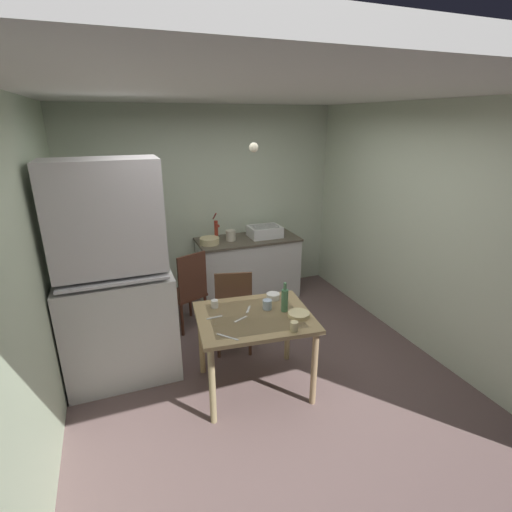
{
  "coord_description": "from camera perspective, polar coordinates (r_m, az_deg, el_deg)",
  "views": [
    {
      "loc": [
        -1.23,
        -3.05,
        2.44
      ],
      "look_at": [
        0.04,
        0.24,
        1.17
      ],
      "focal_mm": 26.74,
      "sensor_mm": 36.0,
      "label": 1
    }
  ],
  "objects": [
    {
      "name": "wall_back",
      "position": [
        5.4,
        -7.45,
        7.58
      ],
      "size": [
        3.76,
        0.1,
        2.63
      ],
      "primitive_type": "cube",
      "color": "beige",
      "rests_on": "ground"
    },
    {
      "name": "soup_bowl_small",
      "position": [
        3.47,
        6.4,
        -8.69
      ],
      "size": [
        0.19,
        0.19,
        0.04
      ],
      "primitive_type": "cylinder",
      "color": "beige",
      "rests_on": "dining_table"
    },
    {
      "name": "wall_left",
      "position": [
        3.32,
        -30.87,
        -3.0
      ],
      "size": [
        0.1,
        4.16,
        2.63
      ],
      "primitive_type": "cube",
      "color": "beige",
      "rests_on": "ground"
    },
    {
      "name": "serving_spoon",
      "position": [
        3.41,
        -2.33,
        -9.43
      ],
      "size": [
        0.14,
        0.08,
        0.0
      ],
      "primitive_type": "cube",
      "rotation": [
        0.0,
        0.0,
        0.42
      ],
      "color": "beige",
      "rests_on": "dining_table"
    },
    {
      "name": "table_knife",
      "position": [
        3.17,
        -4.28,
        -11.97
      ],
      "size": [
        0.15,
        0.17,
        0.0
      ],
      "primitive_type": "cube",
      "rotation": [
        0.0,
        0.0,
        2.29
      ],
      "color": "silver",
      "rests_on": "dining_table"
    },
    {
      "name": "chair_by_counter",
      "position": [
        4.66,
        -10.09,
        -5.01
      ],
      "size": [
        0.52,
        0.52,
        0.99
      ],
      "color": "#512B1D",
      "rests_on": "ground"
    },
    {
      "name": "hutch_cabinet",
      "position": [
        3.74,
        -20.33,
        -4.16
      ],
      "size": [
        1.03,
        0.53,
        2.14
      ],
      "color": "silver",
      "rests_on": "ground"
    },
    {
      "name": "pendant_bulb",
      "position": [
        3.25,
        -0.35,
        15.92
      ],
      "size": [
        0.08,
        0.08,
        0.08
      ],
      "primitive_type": "sphere",
      "color": "#F9EFCC"
    },
    {
      "name": "mug_tall",
      "position": [
        3.62,
        -6.21,
        -7.12
      ],
      "size": [
        0.07,
        0.07,
        0.07
      ],
      "primitive_type": "cylinder",
      "color": "white",
      "rests_on": "dining_table"
    },
    {
      "name": "ground_plane",
      "position": [
        4.1,
        0.76,
        -16.76
      ],
      "size": [
        5.06,
        5.06,
        0.0
      ],
      "primitive_type": "plane",
      "color": "brown"
    },
    {
      "name": "sink_basin",
      "position": [
        5.36,
        1.31,
        3.72
      ],
      "size": [
        0.44,
        0.34,
        0.15
      ],
      "color": "white",
      "rests_on": "counter_cabinet"
    },
    {
      "name": "glass_bottle",
      "position": [
        3.51,
        4.31,
        -6.53
      ],
      "size": [
        0.06,
        0.06,
        0.28
      ],
      "color": "#4C7F56",
      "rests_on": "dining_table"
    },
    {
      "name": "hand_pump",
      "position": [
        5.16,
        -5.97,
        4.05
      ],
      "size": [
        0.05,
        0.27,
        0.39
      ],
      "color": "maroon",
      "rests_on": "counter_cabinet"
    },
    {
      "name": "dining_table",
      "position": [
        3.53,
        -0.24,
        -10.37
      ],
      "size": [
        1.11,
        0.93,
        0.77
      ],
      "color": "#A1885B",
      "rests_on": "ground"
    },
    {
      "name": "stoneware_crock",
      "position": [
        5.2,
        -3.8,
        3.1
      ],
      "size": [
        0.13,
        0.13,
        0.14
      ],
      "primitive_type": "cylinder",
      "color": "beige",
      "rests_on": "counter_cabinet"
    },
    {
      "name": "chair_far_side",
      "position": [
        4.13,
        -3.42,
        -8.06
      ],
      "size": [
        0.48,
        0.48,
        0.98
      ],
      "color": "#4F3020",
      "rests_on": "ground"
    },
    {
      "name": "teacup_mint",
      "position": [
        3.57,
        1.69,
        -7.26
      ],
      "size": [
        0.08,
        0.08,
        0.09
      ],
      "primitive_type": "cylinder",
      "color": "#9EB2C6",
      "rests_on": "dining_table"
    },
    {
      "name": "teaspoon_near_bowl",
      "position": [
        3.46,
        -6.23,
        -9.12
      ],
      "size": [
        0.15,
        0.03,
        0.0
      ],
      "primitive_type": "cube",
      "rotation": [
        0.0,
        0.0,
        3.21
      ],
      "color": "beige",
      "rests_on": "dining_table"
    },
    {
      "name": "serving_bowl_wide",
      "position": [
        3.77,
        2.57,
        -6.03
      ],
      "size": [
        0.13,
        0.13,
        0.06
      ],
      "primitive_type": "cylinder",
      "color": "white",
      "rests_on": "dining_table"
    },
    {
      "name": "mug_dark",
      "position": [
        3.23,
        5.72,
        -10.46
      ],
      "size": [
        0.07,
        0.07,
        0.09
      ],
      "primitive_type": "cylinder",
      "color": "beige",
      "rests_on": "dining_table"
    },
    {
      "name": "ceiling_slab",
      "position": [
        3.3,
        0.98,
        23.92
      ],
      "size": [
        3.76,
        4.16,
        0.1
      ],
      "primitive_type": "cube",
      "color": "white"
    },
    {
      "name": "counter_cabinet",
      "position": [
        5.44,
        -1.18,
        -1.78
      ],
      "size": [
        1.41,
        0.64,
        0.88
      ],
      "color": "silver",
      "rests_on": "ground"
    },
    {
      "name": "mixing_bowl_counter",
      "position": [
        5.08,
        -6.97,
        2.26
      ],
      "size": [
        0.26,
        0.26,
        0.08
      ],
      "primitive_type": "cylinder",
      "color": "beige",
      "rests_on": "counter_cabinet"
    },
    {
      "name": "teaspoon_by_cup",
      "position": [
        3.57,
        -1.15,
        -8.0
      ],
      "size": [
        0.09,
        0.13,
        0.0
      ],
      "primitive_type": "cube",
      "rotation": [
        0.0,
        0.0,
        4.18
      ],
      "color": "beige",
      "rests_on": "dining_table"
    },
    {
      "name": "wall_right",
      "position": [
        4.5,
        23.69,
        3.6
      ],
      "size": [
        0.1,
        4.16,
        2.63
      ],
      "primitive_type": "cube",
      "color": "beige",
      "rests_on": "ground"
    }
  ]
}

